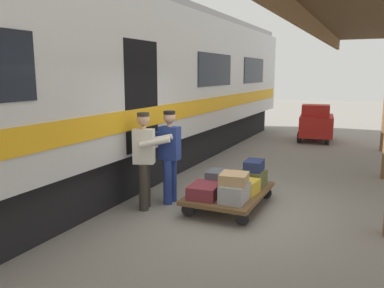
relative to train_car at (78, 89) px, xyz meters
The scene contains 15 objects.
ground_plane 4.16m from the train_car, behind, with size 60.00×60.00×0.00m, color gray.
train_car is the anchor object (origin of this frame).
luggage_cart 3.63m from the train_car, behind, with size 1.18×1.84×0.30m.
suitcase_olive_duffel 3.85m from the train_car, 168.01° to the right, with size 0.43×0.44×0.28m, color brown.
suitcase_teal_softside 3.33m from the train_car, behind, with size 0.37×0.46×0.20m, color #1E666B.
suitcase_gray_aluminum 3.79m from the train_car, behind, with size 0.39×0.57×0.29m, color #9EA0A5.
suitcase_yellow_case 3.79m from the train_car, behind, with size 0.45×0.48×0.24m, color gold.
suitcase_orange_carryall 3.41m from the train_car, 165.87° to the right, with size 0.48×0.55×0.16m, color #CC6B23.
suitcase_burgundy_valise 3.33m from the train_car, behind, with size 0.47×0.61×0.22m, color maroon.
suitcase_tan_vintage 3.67m from the train_car, behind, with size 0.43×0.45×0.17m, color tan.
suitcase_slate_roller 3.28m from the train_car, behind, with size 0.37×0.45×0.14m, color #4C515B.
suitcase_navy_fabric 3.78m from the train_car, 167.48° to the right, with size 0.31×0.47×0.19m, color navy.
porter_in_overalls 2.34m from the train_car, behind, with size 0.67×0.43×1.70m.
porter_by_door 2.21m from the train_car, 165.36° to the left, with size 0.73×0.57×1.70m.
baggage_tug 8.87m from the train_car, 114.18° to the right, with size 1.28×1.81×1.30m.
Camera 1 is at (-1.75, 6.15, 2.37)m, focal length 36.63 mm.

